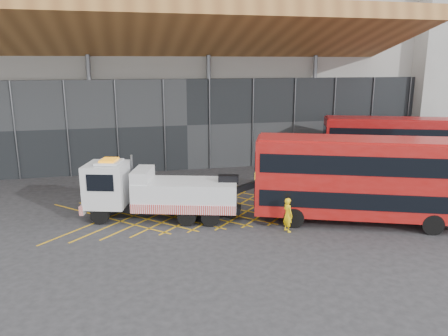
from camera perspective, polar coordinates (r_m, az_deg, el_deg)
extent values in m
plane|color=#29282B|center=(28.39, -5.22, -5.74)|extent=(120.00, 120.00, 0.00)
cube|color=gold|center=(28.17, -14.99, -6.31)|extent=(7.16, 7.16, 0.01)
cube|color=gold|center=(28.17, -14.99, -6.31)|extent=(7.16, 7.16, 0.01)
cube|color=gold|center=(28.16, -11.72, -6.14)|extent=(7.16, 7.16, 0.01)
cube|color=gold|center=(28.16, -11.72, -6.14)|extent=(7.16, 7.16, 0.01)
cube|color=gold|center=(28.23, -8.45, -5.94)|extent=(7.16, 7.16, 0.01)
cube|color=gold|center=(28.23, -8.45, -5.94)|extent=(7.16, 7.16, 0.01)
cube|color=gold|center=(28.39, -5.22, -5.73)|extent=(7.16, 7.16, 0.01)
cube|color=gold|center=(28.39, -5.22, -5.73)|extent=(7.16, 7.16, 0.01)
cube|color=gold|center=(28.64, -2.04, -5.50)|extent=(7.16, 7.16, 0.01)
cube|color=gold|center=(28.64, -2.04, -5.50)|extent=(7.16, 7.16, 0.01)
cube|color=gold|center=(28.98, 1.08, -5.27)|extent=(7.16, 7.16, 0.01)
cube|color=gold|center=(28.98, 1.08, -5.27)|extent=(7.16, 7.16, 0.01)
cube|color=gold|center=(29.40, 4.11, -5.02)|extent=(7.16, 7.16, 0.01)
cube|color=gold|center=(29.40, 4.11, -5.02)|extent=(7.16, 7.16, 0.01)
cube|color=gold|center=(29.90, 7.05, -4.77)|extent=(7.16, 7.16, 0.01)
cube|color=gold|center=(29.90, 7.05, -4.77)|extent=(7.16, 7.16, 0.01)
cube|color=gold|center=(30.47, 9.88, -4.51)|extent=(7.16, 7.16, 0.01)
cube|color=gold|center=(30.47, 9.88, -4.51)|extent=(7.16, 7.16, 0.01)
cube|color=gray|center=(45.89, -6.45, 13.07)|extent=(55.00, 14.00, 18.00)
cube|color=black|center=(39.03, -4.92, 5.65)|extent=(55.00, 0.80, 8.00)
cube|color=brown|center=(34.79, -7.64, 17.00)|extent=(40.00, 11.93, 4.07)
cylinder|color=#595B60|center=(38.36, -16.88, 6.48)|extent=(0.36, 0.36, 10.00)
cylinder|color=#595B60|center=(39.05, -1.98, 7.18)|extent=(0.36, 0.36, 10.00)
cylinder|color=#595B60|center=(42.17, 11.57, 7.39)|extent=(0.36, 0.36, 10.00)
cube|color=black|center=(27.11, -7.94, -5.20)|extent=(9.39, 3.68, 0.35)
cube|color=white|center=(27.54, -15.00, -2.09)|extent=(3.02, 3.08, 2.60)
cube|color=black|center=(27.83, -17.44, -1.13)|extent=(0.68, 2.12, 1.10)
cube|color=red|center=(28.32, -17.25, -4.56)|extent=(0.99, 2.56, 0.55)
cube|color=orange|center=(27.11, -14.80, 1.02)|extent=(1.21, 1.41, 0.12)
cube|color=white|center=(26.58, -5.04, -3.35)|extent=(6.66, 4.17, 1.60)
cube|color=red|center=(25.57, -5.42, -5.48)|extent=(5.96, 1.84, 0.55)
cube|color=white|center=(26.77, -10.61, -0.86)|extent=(1.65, 2.59, 0.70)
cube|color=black|center=(26.08, 0.59, -1.46)|extent=(1.29, 0.82, 0.50)
cube|color=black|center=(26.19, 2.77, -2.55)|extent=(2.20, 0.96, 1.08)
cylinder|color=black|center=(27.13, -15.88, -5.93)|extent=(1.15, 0.65, 1.10)
cylinder|color=black|center=(29.01, -14.54, -4.56)|extent=(1.15, 0.65, 1.10)
cylinder|color=black|center=(25.76, -1.77, -6.45)|extent=(1.15, 0.65, 1.10)
cylinder|color=black|center=(27.74, -1.39, -4.96)|extent=(1.15, 0.65, 1.10)
cylinder|color=#595B60|center=(27.95, -11.91, -0.51)|extent=(0.14, 0.14, 2.20)
cube|color=#9E0F0C|center=(26.87, 17.83, -1.20)|extent=(12.78, 7.35, 4.44)
cube|color=black|center=(27.14, 17.67, -3.33)|extent=(12.34, 7.22, 0.97)
cube|color=black|center=(26.64, 17.99, 0.91)|extent=(12.34, 7.22, 1.09)
cube|color=black|center=(26.79, 4.23, -2.80)|extent=(1.00, 2.41, 1.49)
cube|color=black|center=(26.29, 4.31, 1.39)|extent=(1.00, 2.41, 1.09)
cube|color=yellow|center=(26.50, 4.25, -0.54)|extent=(0.81, 1.92, 0.40)
cube|color=#9E0F0C|center=(26.41, 18.19, 3.53)|extent=(12.46, 7.04, 0.14)
cylinder|color=black|center=(25.88, 9.11, -6.42)|extent=(1.23, 0.76, 1.19)
cylinder|color=black|center=(28.36, 9.05, -4.61)|extent=(1.23, 0.76, 1.19)
cylinder|color=black|center=(27.16, 25.61, -6.67)|extent=(1.23, 0.76, 1.19)
cylinder|color=black|center=(29.53, 24.15, -4.94)|extent=(1.23, 0.76, 1.19)
cube|color=maroon|center=(39.74, 21.57, 2.94)|extent=(12.13, 6.87, 4.21)
cube|color=black|center=(39.92, 21.44, 1.55)|extent=(11.70, 6.76, 0.92)
cube|color=black|center=(39.58, 21.69, 4.31)|extent=(11.70, 6.76, 1.03)
cube|color=black|center=(38.90, 12.87, 1.95)|extent=(0.93, 2.29, 1.41)
cube|color=black|center=(38.57, 13.01, 4.71)|extent=(0.93, 2.29, 1.03)
cube|color=yellow|center=(38.71, 12.93, 3.44)|extent=(0.75, 1.83, 0.38)
cube|color=maroon|center=(39.43, 21.84, 5.99)|extent=(11.82, 6.58, 0.13)
cylinder|color=black|center=(38.23, 16.19, -0.26)|extent=(1.17, 0.71, 1.13)
cylinder|color=black|center=(40.60, 15.71, 0.57)|extent=(1.17, 0.71, 1.13)
cylinder|color=black|center=(39.98, 26.54, -0.58)|extent=(1.17, 0.71, 1.13)
cylinder|color=black|center=(42.26, 25.50, 0.23)|extent=(1.17, 0.71, 1.13)
imported|color=yellow|center=(25.12, 8.33, -6.06)|extent=(0.64, 0.82, 1.98)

